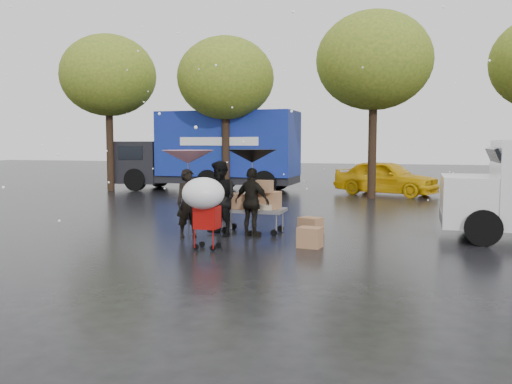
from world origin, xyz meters
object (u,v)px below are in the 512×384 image
(person_black, at_px, (252,202))
(blue_truck, at_px, (211,151))
(vendor_cart, at_px, (256,203))
(yellow_taxi, at_px, (386,178))
(person_pink, at_px, (188,203))
(shopping_cart, at_px, (204,197))

(person_black, bearing_deg, blue_truck, -44.91)
(person_black, distance_m, vendor_cart, 0.43)
(person_black, relative_size, vendor_cart, 1.04)
(vendor_cart, bearing_deg, yellow_taxi, 77.35)
(person_pink, height_order, vendor_cart, person_pink)
(person_black, xyz_separation_m, blue_truck, (-5.29, 10.86, 0.97))
(person_pink, bearing_deg, blue_truck, 69.09)
(vendor_cart, distance_m, yellow_taxi, 10.85)
(person_black, relative_size, yellow_taxi, 0.37)
(shopping_cart, xyz_separation_m, blue_truck, (-4.87, 12.74, 0.69))
(shopping_cart, height_order, yellow_taxi, shopping_cart)
(blue_truck, bearing_deg, yellow_taxi, 1.13)
(person_black, xyz_separation_m, yellow_taxi, (2.34, 11.01, -0.07))
(person_pink, xyz_separation_m, person_black, (1.35, 0.53, 0.01))
(person_pink, distance_m, shopping_cart, 1.67)
(person_pink, bearing_deg, person_black, -18.70)
(person_pink, height_order, shopping_cart, person_pink)
(vendor_cart, bearing_deg, person_pink, -144.34)
(yellow_taxi, bearing_deg, shopping_cart, -170.90)
(vendor_cart, bearing_deg, person_black, -85.79)
(shopping_cart, xyz_separation_m, yellow_taxi, (2.76, 12.89, -0.35))
(shopping_cart, distance_m, yellow_taxi, 13.19)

